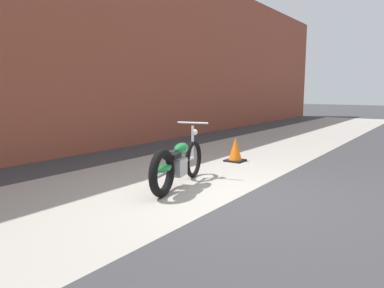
# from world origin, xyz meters

# --- Properties ---
(ground_plane) EXTENTS (80.00, 80.00, 0.00)m
(ground_plane) POSITION_xyz_m (0.00, 0.00, 0.00)
(ground_plane) COLOR #38383A
(sidewalk_slab) EXTENTS (36.00, 3.50, 0.01)m
(sidewalk_slab) POSITION_xyz_m (0.00, 1.75, 0.00)
(sidewalk_slab) COLOR #9E998E
(sidewalk_slab) RESTS_ON ground
(brick_building_wall) EXTENTS (36.00, 0.50, 5.59)m
(brick_building_wall) POSITION_xyz_m (0.00, 5.20, 2.79)
(brick_building_wall) COLOR brown
(brick_building_wall) RESTS_ON ground
(motorcycle_green) EXTENTS (1.97, 0.75, 1.03)m
(motorcycle_green) POSITION_xyz_m (-0.08, 1.08, 0.40)
(motorcycle_green) COLOR black
(motorcycle_green) RESTS_ON ground
(traffic_cone) EXTENTS (0.40, 0.40, 0.55)m
(traffic_cone) POSITION_xyz_m (2.48, 1.38, 0.25)
(traffic_cone) COLOR orange
(traffic_cone) RESTS_ON ground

